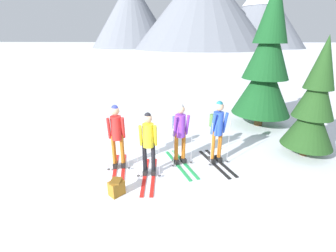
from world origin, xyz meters
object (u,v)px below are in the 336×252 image
Objects in this scene: skier_in_red at (117,133)px; skier_in_yellow at (148,142)px; skier_in_purple at (180,131)px; pine_tree_mid at (314,105)px; backpack_on_snow_front at (117,187)px; skier_in_blue at (217,128)px; pine_tree_near at (267,64)px.

skier_in_red reaches higher than skier_in_yellow.
skier_in_purple is 0.51× the size of pine_tree_mid.
backpack_on_snow_front is at bearing -123.71° from skier_in_yellow.
skier_in_yellow is 1.02m from skier_in_purple.
skier_in_yellow is 4.80m from pine_tree_mid.
skier_in_blue is (1.02, 0.15, 0.05)m from skier_in_purple.
skier_in_red is at bearing 103.38° from backpack_on_snow_front.
pine_tree_near reaches higher than skier_in_blue.
backpack_on_snow_front is (-4.45, -4.99, -2.27)m from pine_tree_near.
pine_tree_mid is (2.73, 0.66, 0.55)m from skier_in_blue.
pine_tree_mid is 5.82m from backpack_on_snow_front.
skier_in_blue is at bearing 8.44° from skier_in_purple.
skier_in_yellow is 4.49× the size of backpack_on_snow_front.
skier_in_blue is (2.67, 0.53, 0.02)m from skier_in_red.
skier_in_red is 2.72m from skier_in_blue.
skier_in_purple is 2.24m from backpack_on_snow_front.
pine_tree_near is at bearing 47.81° from skier_in_purple.
pine_tree_near is (2.06, 3.25, 1.43)m from skier_in_blue.
skier_in_red is 5.56m from pine_tree_mid.
pine_tree_near is at bearing 57.59° from skier_in_blue.
pine_tree_mid reaches higher than skier_in_purple.
skier_in_yellow is 1.03× the size of skier_in_purple.
skier_in_red is 0.33× the size of pine_tree_near.
pine_tree_mid is at bearing 25.08° from backpack_on_snow_front.
skier_in_blue is 3.07m from backpack_on_snow_front.
skier_in_purple is 3.89m from pine_tree_mid.
backpack_on_snow_front is at bearing -143.92° from skier_in_blue.
skier_in_yellow is at bearing -154.92° from skier_in_blue.
pine_tree_mid is at bearing 12.45° from skier_in_red.
skier_in_purple reaches higher than backpack_on_snow_front.
pine_tree_mid is at bearing 13.55° from skier_in_blue.
skier_in_red is 6.23m from pine_tree_near.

